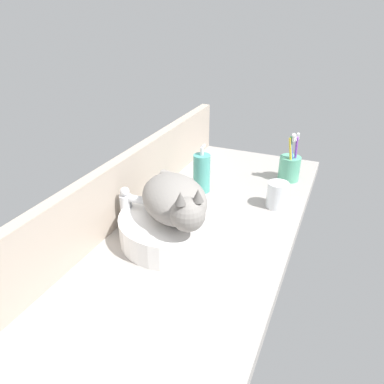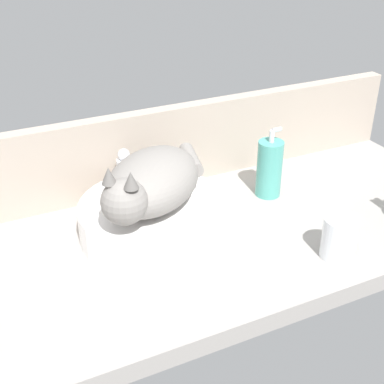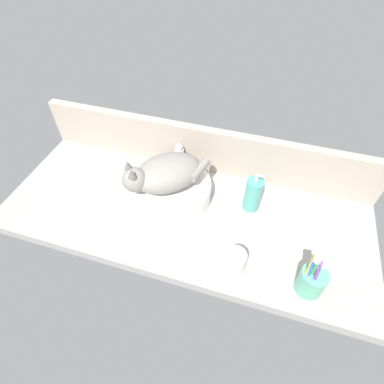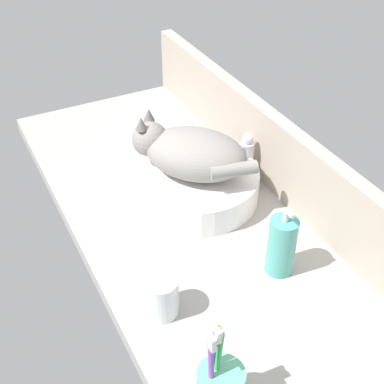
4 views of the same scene
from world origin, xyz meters
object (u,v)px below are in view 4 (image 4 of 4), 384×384
(faucet, at_px, (243,156))
(soap_dispenser, at_px, (282,246))
(sink_basin, at_px, (196,185))
(cat, at_px, (190,152))
(water_glass, at_px, (161,298))

(faucet, height_order, soap_dispenser, soap_dispenser)
(sink_basin, bearing_deg, soap_dispenser, 7.77)
(sink_basin, distance_m, cat, 0.10)
(faucet, xyz_separation_m, water_glass, (0.31, -0.37, -0.04))
(cat, bearing_deg, faucet, 89.67)
(soap_dispenser, bearing_deg, cat, -170.73)
(faucet, bearing_deg, soap_dispenser, -17.50)
(sink_basin, distance_m, water_glass, 0.38)
(cat, bearing_deg, water_glass, -35.62)
(sink_basin, bearing_deg, water_glass, -37.68)
(sink_basin, bearing_deg, faucet, 93.53)
(sink_basin, height_order, water_glass, water_glass)
(sink_basin, xyz_separation_m, water_glass, (0.30, -0.23, 0.00))
(sink_basin, relative_size, faucet, 2.32)
(cat, bearing_deg, sink_basin, 45.49)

